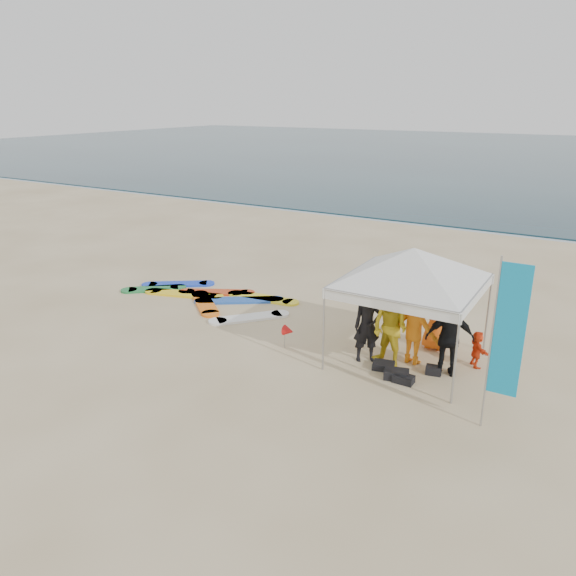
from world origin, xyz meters
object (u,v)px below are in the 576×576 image
(marker_pennant, at_px, (289,331))
(person_seated, at_px, (477,349))
(person_black_b, at_px, (450,338))
(person_black_a, at_px, (367,326))
(person_orange_a, at_px, (415,327))
(person_yellow, at_px, (390,328))
(person_orange_b, at_px, (437,316))
(surfboard_spread, at_px, (211,297))
(feather_flag, at_px, (507,333))
(canopy_tent, at_px, (414,248))

(marker_pennant, bearing_deg, person_seated, 18.05)
(person_black_b, height_order, marker_pennant, person_black_b)
(person_black_a, height_order, person_orange_a, person_orange_a)
(person_yellow, xyz_separation_m, person_seated, (1.86, 1.00, -0.51))
(person_orange_a, height_order, person_orange_b, person_orange_a)
(marker_pennant, bearing_deg, person_black_b, 9.28)
(person_orange_a, bearing_deg, person_seated, -148.78)
(surfboard_spread, bearing_deg, marker_pennant, -26.56)
(marker_pennant, relative_size, surfboard_spread, 0.11)
(person_black_b, height_order, feather_flag, feather_flag)
(person_seated, bearing_deg, person_orange_a, 77.67)
(canopy_tent, bearing_deg, person_orange_a, -13.76)
(person_black_a, relative_size, person_yellow, 0.95)
(person_black_b, xyz_separation_m, person_seated, (0.49, 0.80, -0.48))
(person_seated, distance_m, feather_flag, 3.22)
(person_black_b, relative_size, person_orange_b, 1.05)
(person_orange_a, height_order, person_seated, person_orange_a)
(person_yellow, bearing_deg, feather_flag, -13.38)
(person_orange_b, distance_m, feather_flag, 3.98)
(person_black_a, distance_m, person_orange_b, 2.01)
(person_seated, bearing_deg, canopy_tent, 73.71)
(person_orange_a, height_order, canopy_tent, canopy_tent)
(person_black_a, bearing_deg, person_yellow, -33.38)
(person_yellow, distance_m, canopy_tent, 1.98)
(marker_pennant, bearing_deg, person_orange_b, 31.15)
(person_orange_b, height_order, canopy_tent, canopy_tent)
(person_seated, xyz_separation_m, marker_pennant, (-4.42, -1.44, 0.04))
(person_black_a, relative_size, person_black_b, 0.97)
(feather_flag, xyz_separation_m, marker_pennant, (-5.39, 1.18, -1.57))
(person_orange_b, height_order, person_seated, person_orange_b)
(person_orange_b, bearing_deg, person_orange_a, 77.78)
(person_orange_b, xyz_separation_m, person_seated, (1.16, -0.53, -0.44))
(feather_flag, bearing_deg, canopy_tent, 140.35)
(person_black_b, distance_m, person_seated, 1.05)
(person_black_a, distance_m, surfboard_spread, 6.43)
(person_orange_b, bearing_deg, person_black_b, 116.26)
(person_orange_b, distance_m, marker_pennant, 3.82)
(person_black_b, relative_size, feather_flag, 0.54)
(person_seated, bearing_deg, person_yellow, 84.19)
(person_yellow, distance_m, person_black_b, 1.39)
(person_black_b, distance_m, person_orange_b, 1.49)
(person_orange_a, relative_size, marker_pennant, 2.96)
(person_orange_b, xyz_separation_m, feather_flag, (2.14, -3.14, 1.17))
(surfboard_spread, bearing_deg, person_seated, -4.26)
(person_yellow, relative_size, person_orange_a, 1.02)
(person_black_a, xyz_separation_m, person_orange_a, (1.05, 0.48, 0.03))
(person_yellow, relative_size, canopy_tent, 0.44)
(person_orange_b, relative_size, surfboard_spread, 0.30)
(person_orange_a, relative_size, person_orange_b, 1.06)
(person_seated, bearing_deg, marker_pennant, 73.97)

